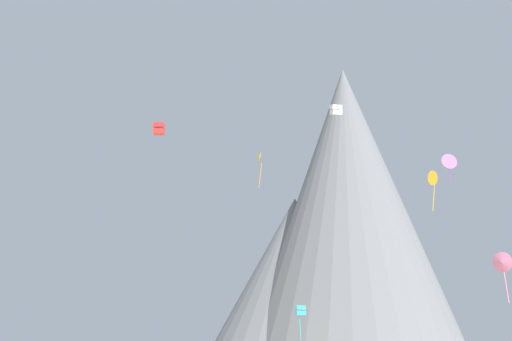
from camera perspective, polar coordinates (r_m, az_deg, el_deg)
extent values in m
cone|color=slate|center=(139.19, 7.99, -4.04)|extent=(65.14, 65.14, 67.78)
cone|color=slate|center=(129.14, 7.00, -12.64)|extent=(29.17, 29.17, 25.15)
cone|color=slate|center=(139.85, 3.49, -10.19)|extent=(53.33, 53.33, 39.19)
cone|color=orange|center=(68.59, 14.87, -0.62)|extent=(1.47, 1.32, 1.46)
cylinder|color=gold|center=(68.06, 15.01, -2.27)|extent=(0.39, 0.38, 2.62)
cone|color=purple|center=(86.17, 16.23, 0.72)|extent=(2.06, 0.85, 2.02)
cylinder|color=purple|center=(85.58, 16.33, -0.60)|extent=(0.08, 0.21, 2.14)
cube|color=#33BCDB|center=(85.77, 3.86, -12.13)|extent=(1.24, 1.26, 0.56)
cube|color=#33BCDB|center=(85.83, 3.85, -11.69)|extent=(1.24, 1.26, 0.56)
cylinder|color=#33BCDB|center=(85.63, 3.80, -13.30)|extent=(0.21, 0.11, 3.01)
cone|color=yellow|center=(89.14, 0.32, 1.19)|extent=(0.96, 1.78, 1.70)
cylinder|color=orange|center=(88.35, 0.36, -0.41)|extent=(0.45, 0.08, 3.51)
cone|color=pink|center=(48.32, 20.37, -7.39)|extent=(1.27, 1.15, 1.39)
cylinder|color=pink|center=(48.12, 20.71, -9.38)|extent=(0.23, 0.22, 2.04)
cube|color=red|center=(64.84, -8.36, 3.30)|extent=(1.04, 1.08, 0.56)
cube|color=red|center=(65.07, -8.33, 3.84)|extent=(1.04, 1.08, 0.56)
cube|color=white|center=(61.11, 6.90, 5.00)|extent=(1.13, 1.19, 0.70)
cube|color=white|center=(61.30, 6.88, 5.42)|extent=(1.13, 1.19, 0.70)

